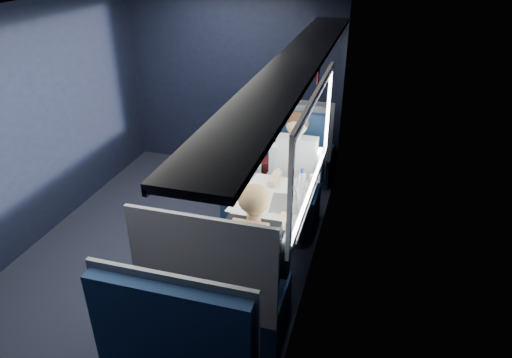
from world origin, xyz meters
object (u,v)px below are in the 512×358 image
(table, at_px, (270,209))
(cup, at_px, (313,179))
(man, at_px, (294,170))
(laptop, at_px, (292,199))
(seat_bay_far, at_px, (218,292))
(seat_row_front, at_px, (291,152))
(seat_bay_near, at_px, (272,185))
(woman, at_px, (256,252))
(bottle_small, at_px, (302,181))

(table, height_order, cup, cup)
(man, bearing_deg, laptop, -79.94)
(seat_bay_far, bearing_deg, man, 80.97)
(seat_bay_far, bearing_deg, seat_row_front, 90.00)
(table, height_order, seat_bay_far, seat_bay_far)
(seat_bay_near, distance_m, woman, 1.63)
(laptop, bearing_deg, bottle_small, 85.00)
(seat_bay_far, relative_size, seat_row_front, 1.09)
(table, bearing_deg, cup, 55.93)
(woman, relative_size, cup, 15.19)
(bottle_small, bearing_deg, table, -126.74)
(seat_row_front, distance_m, bottle_small, 1.61)
(seat_row_front, bearing_deg, bottle_small, -75.00)
(woman, bearing_deg, seat_bay_near, 99.46)
(seat_bay_near, height_order, woman, woman)
(laptop, relative_size, cup, 4.17)
(table, distance_m, seat_row_front, 1.82)
(bottle_small, height_order, cup, bottle_small)
(seat_row_front, bearing_deg, laptop, -78.25)
(man, relative_size, laptop, 3.64)
(woman, xyz_separation_m, bottle_small, (0.15, 1.00, 0.11))
(seat_bay_far, xyz_separation_m, man, (0.25, 1.57, 0.30))
(cup, bearing_deg, bottle_small, -118.11)
(laptop, bearing_deg, cup, 76.95)
(seat_bay_near, height_order, cup, seat_bay_near)
(seat_bay_near, xyz_separation_m, man, (0.26, -0.17, 0.29))
(man, height_order, cup, man)
(laptop, xyz_separation_m, cup, (0.10, 0.45, -0.03))
(bottle_small, xyz_separation_m, cup, (0.08, 0.15, -0.05))
(cup, bearing_deg, man, 131.64)
(table, bearing_deg, seat_bay_near, 102.65)
(seat_row_front, bearing_deg, woman, -84.30)
(table, height_order, seat_bay_near, seat_bay_near)
(woman, bearing_deg, table, 95.45)
(seat_bay_near, bearing_deg, woman, -80.54)
(seat_row_front, relative_size, bottle_small, 5.41)
(table, relative_size, seat_bay_far, 0.79)
(table, xyz_separation_m, woman, (0.07, -0.71, 0.06))
(laptop, bearing_deg, seat_bay_far, -113.48)
(table, relative_size, cup, 11.49)
(seat_bay_far, distance_m, cup, 1.45)
(seat_bay_near, relative_size, seat_bay_far, 1.00)
(seat_bay_near, xyz_separation_m, seat_bay_far, (0.01, -1.75, -0.01))
(seat_bay_far, relative_size, cup, 14.48)
(seat_bay_near, relative_size, man, 0.95)
(seat_bay_far, bearing_deg, laptop, 66.52)
(laptop, bearing_deg, woman, -100.21)
(table, height_order, laptop, laptop)
(seat_row_front, height_order, woman, woman)
(seat_bay_near, distance_m, seat_row_front, 0.92)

